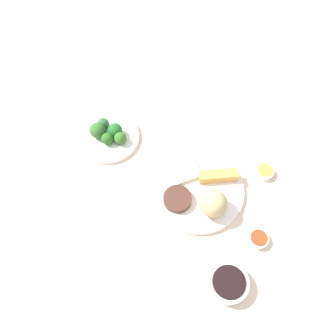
{
  "coord_description": "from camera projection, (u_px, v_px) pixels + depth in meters",
  "views": [
    {
      "loc": [
        -0.41,
        0.02,
        0.9
      ],
      "look_at": [
        0.05,
        0.07,
        0.06
      ],
      "focal_mm": 35.07,
      "sensor_mm": 36.0,
      "label": 1
    }
  ],
  "objects": [
    {
      "name": "tabletop",
      "position": [
        191.0,
        192.0,
        0.98
      ],
      "size": [
        2.2,
        2.2,
        0.02
      ],
      "primitive_type": "cube",
      "color": "beige",
      "rests_on": "ground"
    },
    {
      "name": "main_plate",
      "position": [
        198.0,
        190.0,
        0.96
      ],
      "size": [
        0.27,
        0.27,
        0.02
      ],
      "primitive_type": "cylinder",
      "color": "white",
      "rests_on": "tabletop"
    },
    {
      "name": "rice_scoop",
      "position": [
        213.0,
        203.0,
        0.89
      ],
      "size": [
        0.08,
        0.08,
        0.08
      ],
      "primitive_type": "sphere",
      "color": "tan",
      "rests_on": "main_plate"
    },
    {
      "name": "spring_roll",
      "position": [
        218.0,
        176.0,
        0.96
      ],
      "size": [
        0.05,
        0.12,
        0.03
      ],
      "primitive_type": "cube",
      "rotation": [
        0.0,
        0.0,
        1.77
      ],
      "color": "gold",
      "rests_on": "main_plate"
    },
    {
      "name": "crab_rangoon_wonton",
      "position": [
        185.0,
        170.0,
        0.98
      ],
      "size": [
        0.1,
        0.1,
        0.01
      ],
      "primitive_type": "cube",
      "rotation": [
        0.0,
        0.0,
        0.47
      ],
      "color": "beige",
      "rests_on": "main_plate"
    },
    {
      "name": "stir_fry_heap",
      "position": [
        177.0,
        199.0,
        0.93
      ],
      "size": [
        0.08,
        0.08,
        0.02
      ],
      "primitive_type": "cylinder",
      "color": "#47291E",
      "rests_on": "main_plate"
    },
    {
      "name": "broccoli_plate",
      "position": [
        109.0,
        137.0,
        1.06
      ],
      "size": [
        0.2,
        0.2,
        0.01
      ],
      "primitive_type": "cylinder",
      "color": "white",
      "rests_on": "tabletop"
    },
    {
      "name": "broccoli_floret_0",
      "position": [
        107.0,
        139.0,
        1.02
      ],
      "size": [
        0.04,
        0.04,
        0.04
      ],
      "primitive_type": "sphere",
      "color": "#28601D",
      "rests_on": "broccoli_plate"
    },
    {
      "name": "broccoli_floret_1",
      "position": [
        98.0,
        130.0,
        1.03
      ],
      "size": [
        0.05,
        0.05,
        0.05
      ],
      "primitive_type": "sphere",
      "color": "#2F6525",
      "rests_on": "broccoli_plate"
    },
    {
      "name": "broccoli_floret_2",
      "position": [
        115.0,
        130.0,
        1.03
      ],
      "size": [
        0.05,
        0.05,
        0.05
      ],
      "primitive_type": "sphere",
      "color": "#215F26",
      "rests_on": "broccoli_plate"
    },
    {
      "name": "broccoli_floret_3",
      "position": [
        120.0,
        138.0,
        1.02
      ],
      "size": [
        0.04,
        0.04,
        0.04
      ],
      "primitive_type": "sphere",
      "color": "#356822",
      "rests_on": "broccoli_plate"
    },
    {
      "name": "broccoli_floret_5",
      "position": [
        103.0,
        124.0,
        1.05
      ],
      "size": [
        0.04,
        0.04,
        0.04
      ],
      "primitive_type": "sphere",
      "color": "#2A5F32",
      "rests_on": "broccoli_plate"
    },
    {
      "name": "soy_sauce_bowl",
      "position": [
        228.0,
        283.0,
        0.83
      ],
      "size": [
        0.1,
        0.1,
        0.04
      ],
      "primitive_type": "cylinder",
      "color": "white",
      "rests_on": "tabletop"
    },
    {
      "name": "soy_sauce_bowl_liquid",
      "position": [
        229.0,
        282.0,
        0.81
      ],
      "size": [
        0.08,
        0.08,
        0.0
      ],
      "primitive_type": "cylinder",
      "color": "black",
      "rests_on": "soy_sauce_bowl"
    },
    {
      "name": "sauce_ramekin_hot_mustard",
      "position": [
        264.0,
        172.0,
        0.99
      ],
      "size": [
        0.06,
        0.06,
        0.02
      ],
      "primitive_type": "cylinder",
      "color": "white",
      "rests_on": "tabletop"
    },
    {
      "name": "sauce_ramekin_hot_mustard_liquid",
      "position": [
        265.0,
        170.0,
        0.98
      ],
      "size": [
        0.05,
        0.05,
        0.0
      ],
      "primitive_type": "cylinder",
      "color": "yellow",
      "rests_on": "sauce_ramekin_hot_mustard"
    },
    {
      "name": "sauce_ramekin_sweet_and_sour",
      "position": [
        258.0,
        239.0,
        0.89
      ],
      "size": [
        0.06,
        0.06,
        0.02
      ],
      "primitive_type": "cylinder",
      "color": "white",
      "rests_on": "tabletop"
    },
    {
      "name": "sauce_ramekin_sweet_and_sour_liquid",
      "position": [
        259.0,
        238.0,
        0.88
      ],
      "size": [
        0.05,
        0.05,
        0.0
      ],
      "primitive_type": "cylinder",
      "color": "red",
      "rests_on": "sauce_ramekin_sweet_and_sour"
    }
  ]
}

